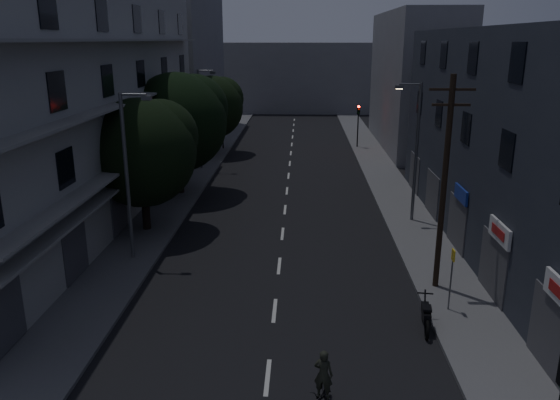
# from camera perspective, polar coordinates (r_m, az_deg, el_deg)

# --- Properties ---
(ground) EXTENTS (160.00, 160.00, 0.00)m
(ground) POSITION_cam_1_polar(r_m,az_deg,el_deg) (39.58, 0.75, 1.16)
(ground) COLOR black
(ground) RESTS_ON ground
(sidewalk_left) EXTENTS (3.00, 90.00, 0.15)m
(sidewalk_left) POSITION_cam_1_polar(r_m,az_deg,el_deg) (40.45, -9.93, 1.35)
(sidewalk_left) COLOR #565659
(sidewalk_left) RESTS_ON ground
(sidewalk_right) EXTENTS (3.00, 90.00, 0.15)m
(sidewalk_right) POSITION_cam_1_polar(r_m,az_deg,el_deg) (40.08, 11.53, 1.12)
(sidewalk_right) COLOR #565659
(sidewalk_right) RESTS_ON ground
(lane_markings) EXTENTS (0.15, 60.50, 0.01)m
(lane_markings) POSITION_cam_1_polar(r_m,az_deg,el_deg) (45.64, 0.96, 3.23)
(lane_markings) COLOR beige
(lane_markings) RESTS_ON ground
(building_left) EXTENTS (7.00, 36.00, 14.00)m
(building_left) POSITION_cam_1_polar(r_m,az_deg,el_deg) (33.94, -20.52, 9.60)
(building_left) COLOR #9D9D98
(building_left) RESTS_ON ground
(building_right) EXTENTS (6.19, 28.00, 11.00)m
(building_right) POSITION_cam_1_polar(r_m,az_deg,el_deg) (29.72, 24.07, 5.45)
(building_right) COLOR #282C36
(building_right) RESTS_ON ground
(building_far_left) EXTENTS (6.00, 20.00, 16.00)m
(building_far_left) POSITION_cam_1_polar(r_m,az_deg,el_deg) (62.58, -10.01, 13.97)
(building_far_left) COLOR slate
(building_far_left) RESTS_ON ground
(building_far_right) EXTENTS (6.00, 20.00, 13.00)m
(building_far_right) POSITION_cam_1_polar(r_m,az_deg,el_deg) (56.39, 13.83, 11.98)
(building_far_right) COLOR slate
(building_far_right) RESTS_ON ground
(building_far_end) EXTENTS (24.00, 8.00, 10.00)m
(building_far_end) POSITION_cam_1_polar(r_m,az_deg,el_deg) (83.35, 1.63, 12.70)
(building_far_end) COLOR slate
(building_far_end) RESTS_ON ground
(tree_near) EXTENTS (5.95, 5.95, 7.34)m
(tree_near) POSITION_cam_1_polar(r_m,az_deg,el_deg) (30.67, -14.14, 5.25)
(tree_near) COLOR black
(tree_near) RESTS_ON sidewalk_left
(tree_mid) EXTENTS (6.70, 6.70, 8.25)m
(tree_mid) POSITION_cam_1_polar(r_m,az_deg,el_deg) (37.80, -10.55, 8.37)
(tree_mid) COLOR black
(tree_mid) RESTS_ON sidewalk_left
(tree_far) EXTENTS (5.78, 5.78, 7.14)m
(tree_far) POSITION_cam_1_polar(r_m,az_deg,el_deg) (51.51, -7.06, 9.84)
(tree_far) COLOR black
(tree_far) RESTS_ON sidewalk_left
(traffic_signal_far_right) EXTENTS (0.28, 0.37, 4.10)m
(traffic_signal_far_right) POSITION_cam_1_polar(r_m,az_deg,el_deg) (54.73, 8.18, 8.57)
(traffic_signal_far_right) COLOR black
(traffic_signal_far_right) RESTS_ON sidewalk_right
(traffic_signal_far_left) EXTENTS (0.28, 0.37, 4.10)m
(traffic_signal_far_left) POSITION_cam_1_polar(r_m,az_deg,el_deg) (53.54, -6.05, 8.48)
(traffic_signal_far_left) COLOR black
(traffic_signal_far_left) RESTS_ON sidewalk_left
(street_lamp_left_near) EXTENTS (1.51, 0.25, 8.00)m
(street_lamp_left_near) POSITION_cam_1_polar(r_m,az_deg,el_deg) (26.58, -15.54, 3.16)
(street_lamp_left_near) COLOR slate
(street_lamp_left_near) RESTS_ON sidewalk_left
(street_lamp_right) EXTENTS (1.51, 0.25, 8.00)m
(street_lamp_right) POSITION_cam_1_polar(r_m,az_deg,el_deg) (32.23, 13.90, 5.53)
(street_lamp_right) COLOR #54565B
(street_lamp_right) RESTS_ON sidewalk_right
(street_lamp_left_far) EXTENTS (1.51, 0.25, 8.00)m
(street_lamp_left_far) POSITION_cam_1_polar(r_m,az_deg,el_deg) (45.29, -8.26, 8.87)
(street_lamp_left_far) COLOR #52545A
(street_lamp_left_far) RESTS_ON sidewalk_left
(utility_pole) EXTENTS (1.80, 0.24, 9.00)m
(utility_pole) POSITION_cam_1_polar(r_m,az_deg,el_deg) (23.40, 16.80, 1.97)
(utility_pole) COLOR black
(utility_pole) RESTS_ON sidewalk_right
(bus_stop_sign) EXTENTS (0.06, 0.35, 2.52)m
(bus_stop_sign) POSITION_cam_1_polar(r_m,az_deg,el_deg) (22.34, 17.53, -6.86)
(bus_stop_sign) COLOR #595B60
(bus_stop_sign) RESTS_ON sidewalk_right
(motorcycle) EXTENTS (0.59, 2.05, 1.32)m
(motorcycle) POSITION_cam_1_polar(r_m,az_deg,el_deg) (21.46, 14.99, -11.68)
(motorcycle) COLOR black
(motorcycle) RESTS_ON ground
(cyclist) EXTENTS (0.97, 1.62, 1.94)m
(cyclist) POSITION_cam_1_polar(r_m,az_deg,el_deg) (16.82, 4.51, -19.15)
(cyclist) COLOR black
(cyclist) RESTS_ON ground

